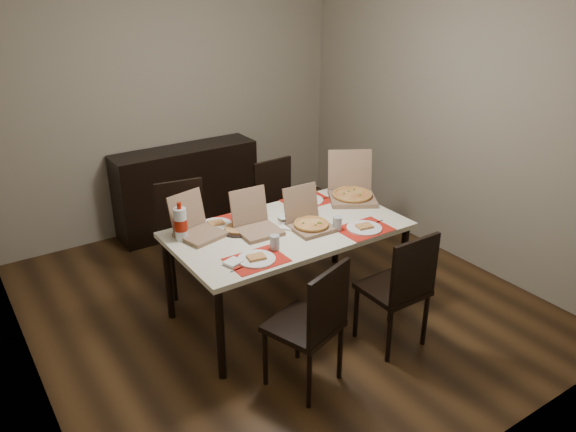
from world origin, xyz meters
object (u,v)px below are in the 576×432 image
object	(u,v)px
chair_near_left	(313,322)
chair_far_left	(185,230)
dining_table	(288,235)
sideboard	(187,189)
pizza_box_center	(309,222)
dip_bowl	(285,218)
chair_near_right	(400,286)
chair_far_right	(280,205)
soda_bottle	(181,224)

from	to	relation	value
chair_near_left	chair_far_left	xyz separation A→B (m)	(-0.11, 1.72, 0.00)
dining_table	chair_far_left	distance (m)	1.02
sideboard	chair_far_left	distance (m)	1.17
dining_table	chair_near_left	size ratio (longest dim) A/B	1.94
pizza_box_center	dip_bowl	size ratio (longest dim) A/B	3.18
chair_far_left	dip_bowl	world-z (taller)	chair_far_left
chair_near_left	pizza_box_center	size ratio (longest dim) A/B	2.69
chair_far_left	dip_bowl	xyz separation A→B (m)	(0.56, -0.73, 0.25)
sideboard	chair_near_left	world-z (taller)	chair_near_left
chair_near_right	chair_far_right	xyz separation A→B (m)	(0.11, 1.74, 0.00)
pizza_box_center	soda_bottle	bearing A→B (deg)	158.00
sideboard	pizza_box_center	bearing A→B (deg)	-86.29
chair_near_right	sideboard	bearing A→B (deg)	98.25
sideboard	chair_near_right	size ratio (longest dim) A/B	1.61
chair_far_left	dip_bowl	distance (m)	0.95
dip_bowl	dining_table	bearing A→B (deg)	-114.62
chair_near_right	chair_far_right	distance (m)	1.75
chair_far_left	chair_far_right	world-z (taller)	same
chair_far_left	pizza_box_center	bearing A→B (deg)	-57.09
chair_near_left	pizza_box_center	xyz separation A→B (m)	(0.51, 0.76, 0.29)
chair_near_left	dip_bowl	xyz separation A→B (m)	(0.44, 0.99, 0.25)
chair_far_right	chair_near_right	bearing A→B (deg)	-93.50
chair_near_left	chair_far_right	world-z (taller)	same
sideboard	dip_bowl	world-z (taller)	sideboard
chair_far_right	dining_table	bearing A→B (deg)	-119.60
dining_table	chair_far_right	world-z (taller)	chair_far_right
sideboard	chair_far_right	xyz separation A→B (m)	(0.51, -1.03, 0.06)
sideboard	pizza_box_center	distance (m)	2.06
chair_near_left	pizza_box_center	world-z (taller)	pizza_box_center
chair_near_left	chair_far_right	bearing A→B (deg)	63.03
chair_near_left	soda_bottle	distance (m)	1.24
chair_near_right	chair_far_left	xyz separation A→B (m)	(-0.90, 1.71, 0.00)
sideboard	chair_far_left	bearing A→B (deg)	-115.06
dip_bowl	chair_far_right	bearing A→B (deg)	59.50
chair_near_left	dip_bowl	world-z (taller)	chair_near_left
sideboard	chair_far_left	xyz separation A→B (m)	(-0.49, -1.06, 0.06)
chair_near_left	dip_bowl	size ratio (longest dim) A/B	8.56
chair_near_right	soda_bottle	bearing A→B (deg)	136.48
dining_table	soda_bottle	world-z (taller)	soda_bottle
dining_table	chair_far_left	xyz separation A→B (m)	(-0.49, 0.87, -0.17)
sideboard	chair_near_right	bearing A→B (deg)	-81.75
dining_table	sideboard	bearing A→B (deg)	89.88
sideboard	dining_table	distance (m)	1.95
dining_table	soda_bottle	size ratio (longest dim) A/B	6.11
dining_table	pizza_box_center	xyz separation A→B (m)	(0.14, -0.09, 0.12)
dining_table	chair_far_right	distance (m)	1.05
chair_near_right	dip_bowl	size ratio (longest dim) A/B	8.56
chair_near_right	chair_far_left	size ratio (longest dim) A/B	1.00
chair_near_left	soda_bottle	size ratio (longest dim) A/B	3.15
chair_near_left	dip_bowl	distance (m)	1.12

